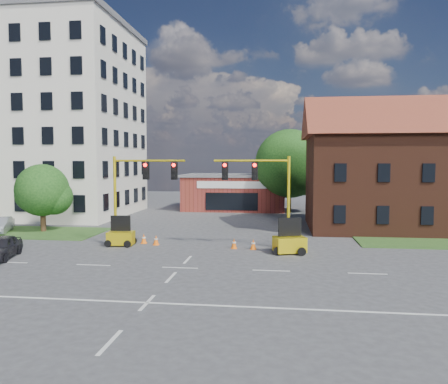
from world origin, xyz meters
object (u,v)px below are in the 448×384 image
(signal_mast_east, at_px, (264,190))
(trailer_west, at_px, (121,237))
(pickup_white, at_px, (373,223))
(signal_mast_west, at_px, (138,189))
(trailer_east, at_px, (290,243))
(sedan_dark, at_px, (1,247))

(signal_mast_east, height_order, trailer_west, signal_mast_east)
(pickup_white, bearing_deg, trailer_west, 133.52)
(signal_mast_west, relative_size, trailer_west, 3.09)
(signal_mast_west, bearing_deg, trailer_east, -7.61)
(trailer_east, bearing_deg, sedan_dark, 173.46)
(trailer_west, height_order, pickup_white, trailer_west)
(pickup_white, height_order, sedan_dark, pickup_white)
(signal_mast_east, relative_size, sedan_dark, 1.54)
(signal_mast_east, relative_size, trailer_west, 3.09)
(signal_mast_east, xyz_separation_m, trailer_east, (1.71, -1.39, -3.24))
(pickup_white, relative_size, sedan_dark, 1.36)
(signal_mast_west, xyz_separation_m, trailer_west, (-1.16, -0.30, -3.29))
(signal_mast_west, distance_m, pickup_white, 19.59)
(sedan_dark, bearing_deg, trailer_west, 25.09)
(pickup_white, bearing_deg, signal_mast_east, 151.95)
(trailer_west, xyz_separation_m, trailer_east, (11.58, -1.09, 0.05))
(trailer_east, bearing_deg, signal_mast_east, 122.39)
(signal_mast_east, height_order, sedan_dark, signal_mast_east)
(signal_mast_east, distance_m, sedan_dark, 16.75)
(trailer_west, bearing_deg, signal_mast_east, -4.01)
(trailer_west, bearing_deg, signal_mast_west, 8.81)
(trailer_east, distance_m, pickup_white, 11.90)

